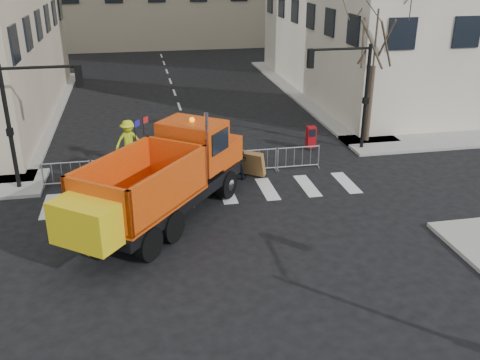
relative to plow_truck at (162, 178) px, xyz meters
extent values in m
plane|color=black|center=(2.08, -3.29, -1.79)|extent=(120.00, 120.00, 0.00)
cube|color=gray|center=(2.08, 5.21, -1.71)|extent=(64.00, 5.00, 0.15)
cylinder|color=black|center=(-5.92, 4.21, 0.91)|extent=(0.18, 0.18, 5.40)
cylinder|color=black|center=(10.58, 6.21, 0.91)|extent=(0.18, 0.18, 5.40)
cube|color=black|center=(0.15, 0.19, -0.78)|extent=(6.58, 7.52, 0.48)
cylinder|color=black|center=(0.95, 3.05, -1.20)|extent=(1.00, 1.15, 1.16)
cylinder|color=black|center=(2.70, 1.69, -1.20)|extent=(1.00, 1.15, 1.16)
cylinder|color=black|center=(-1.57, -0.22, -1.20)|extent=(1.00, 1.15, 1.16)
cylinder|color=black|center=(0.19, -1.58, -1.20)|extent=(1.00, 1.15, 1.16)
cylinder|color=black|center=(-2.41, -1.31, -1.20)|extent=(1.00, 1.15, 1.16)
cylinder|color=black|center=(-0.65, -2.66, -1.20)|extent=(1.00, 1.15, 1.16)
cube|color=#CE410B|center=(2.21, 2.87, -0.04)|extent=(2.79, 2.70, 1.06)
cube|color=#CE410B|center=(1.37, 1.78, 0.59)|extent=(2.96, 2.83, 1.90)
cylinder|color=silver|center=(1.77, 0.48, 0.96)|extent=(0.15, 0.15, 2.54)
cube|color=#CE410B|center=(-0.76, -0.98, 0.33)|extent=(4.94, 5.30, 1.75)
cube|color=yellow|center=(-2.50, -3.24, 0.01)|extent=(2.32, 2.13, 1.38)
cube|color=brown|center=(3.31, 4.30, -1.10)|extent=(3.05, 2.55, 1.19)
imported|color=black|center=(2.49, 3.71, -0.99)|extent=(0.59, 0.39, 1.60)
imported|color=black|center=(3.54, 3.71, -0.90)|extent=(1.06, 0.96, 1.77)
imported|color=black|center=(2.38, 3.71, -0.95)|extent=(0.96, 0.99, 1.67)
imported|color=#CBDD1A|center=(-1.20, 6.47, -0.62)|extent=(1.45, 1.03, 2.03)
cube|color=maroon|center=(7.98, 6.71, -1.09)|extent=(0.47, 0.42, 1.10)
camera|label=1|loc=(-0.67, -18.30, 7.51)|focal=40.00mm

